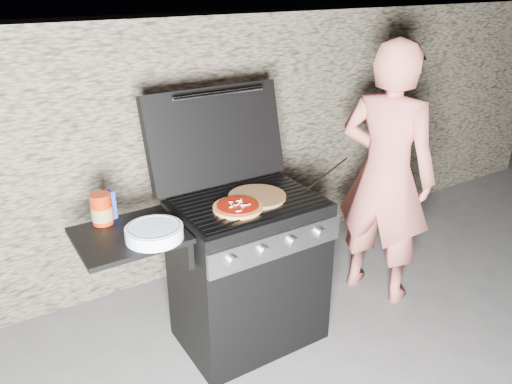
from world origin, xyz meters
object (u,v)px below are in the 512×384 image
person (386,175)px  sauce_jar (102,209)px  gas_grill (210,285)px  pizza_topped (238,207)px

person → sauce_jar: bearing=59.9°
sauce_jar → person: bearing=-7.0°
person → gas_grill: bearing=64.9°
pizza_topped → person: 1.11m
sauce_jar → gas_grill: bearing=-19.0°
pizza_topped → sauce_jar: bearing=159.9°
gas_grill → sauce_jar: size_ratio=8.49×
gas_grill → pizza_topped: 0.50m
gas_grill → sauce_jar: sauce_jar is taller
pizza_topped → sauce_jar: size_ratio=1.67×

